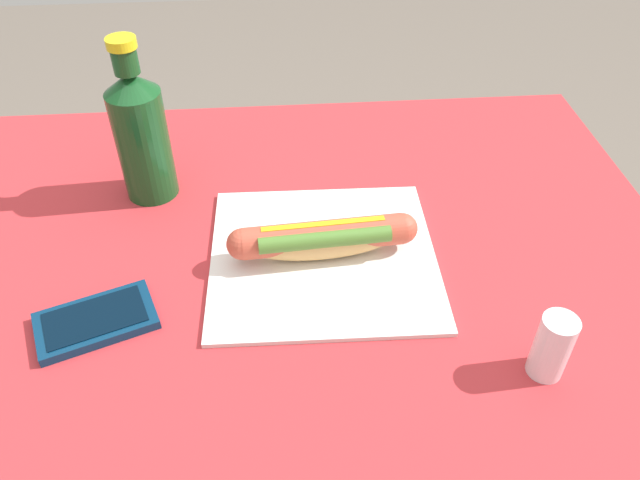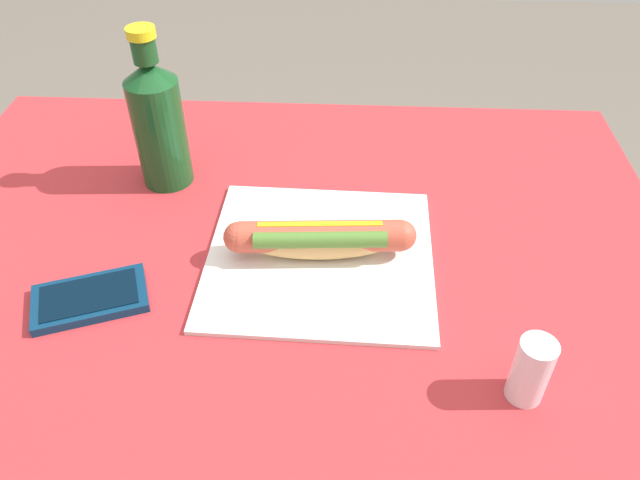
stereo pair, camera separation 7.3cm
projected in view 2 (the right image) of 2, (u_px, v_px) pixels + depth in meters
name	position (u px, v px, depth m)	size (l,w,h in m)	color
dining_table	(282.00, 362.00, 0.82)	(0.99, 0.85, 0.75)	brown
paper_wrapper	(320.00, 257.00, 0.75)	(0.27, 0.26, 0.01)	silver
hot_dog	(320.00, 238.00, 0.73)	(0.23, 0.06, 0.05)	tan
cell_phone	(90.00, 298.00, 0.70)	(0.14, 0.11, 0.01)	#0A2D4C
soda_bottle	(158.00, 121.00, 0.82)	(0.07, 0.07, 0.22)	#14471E
salt_shaker	(531.00, 370.00, 0.58)	(0.04, 0.04, 0.08)	silver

